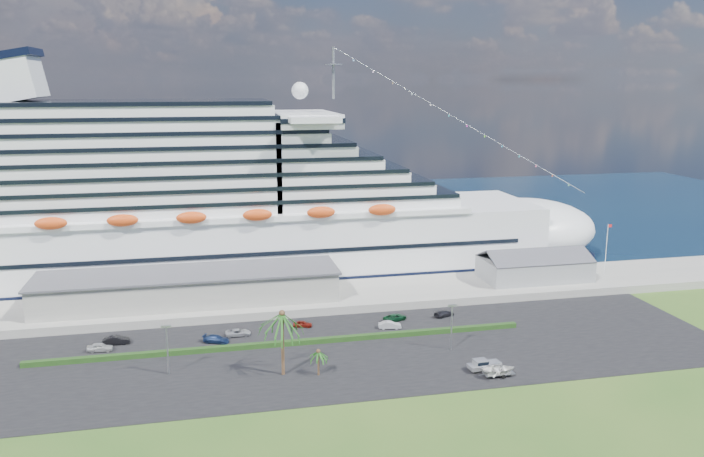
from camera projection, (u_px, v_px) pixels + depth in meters
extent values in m
plane|color=#2B531B|center=(349.00, 380.00, 108.60)|extent=(420.00, 420.00, 0.00)
cube|color=black|center=(336.00, 353.00, 119.08)|extent=(140.00, 38.00, 0.12)
cube|color=gray|center=(310.00, 298.00, 146.58)|extent=(240.00, 20.00, 1.80)
cube|color=#0B1B32|center=(269.00, 220.00, 232.67)|extent=(420.00, 160.00, 0.02)
cube|color=silver|center=(211.00, 244.00, 163.79)|extent=(160.00, 30.00, 16.00)
ellipsoid|color=silver|center=(520.00, 229.00, 180.56)|extent=(40.00, 30.00, 16.00)
cube|color=black|center=(212.00, 272.00, 165.23)|extent=(164.00, 30.60, 2.40)
cube|color=silver|center=(154.00, 155.00, 156.68)|extent=(128.00, 26.00, 24.80)
cube|color=silver|center=(304.00, 119.00, 162.32)|extent=(14.00, 38.00, 3.20)
cube|color=silver|center=(13.00, 77.00, 147.12)|extent=(11.58, 14.00, 11.58)
cylinder|color=gray|center=(333.00, 73.00, 161.58)|extent=(0.70, 0.70, 12.00)
ellipsoid|color=#D94514|center=(191.00, 218.00, 145.79)|extent=(90.00, 2.40, 2.60)
ellipsoid|color=#D94514|center=(192.00, 194.00, 175.95)|extent=(90.00, 2.40, 2.60)
cube|color=black|center=(211.00, 241.00, 163.62)|extent=(144.00, 30.40, 0.90)
cube|color=gray|center=(189.00, 288.00, 140.51)|extent=(60.00, 14.00, 6.00)
cube|color=#4C4C54|center=(188.00, 273.00, 139.85)|extent=(61.00, 15.00, 0.40)
cube|color=gray|center=(534.00, 269.00, 156.78)|extent=(24.00, 12.00, 4.80)
cube|color=#4C4C54|center=(542.00, 257.00, 153.15)|extent=(24.00, 6.31, 2.74)
cube|color=#4C4C54|center=(529.00, 250.00, 158.88)|extent=(24.00, 6.31, 2.74)
cylinder|color=silver|center=(606.00, 249.00, 159.79)|extent=(0.16, 0.16, 12.00)
cube|color=red|center=(610.00, 226.00, 158.71)|extent=(1.00, 0.04, 0.70)
cube|color=black|center=(286.00, 343.00, 122.07)|extent=(88.00, 1.10, 0.90)
cylinder|color=gray|center=(168.00, 351.00, 109.49)|extent=(0.24, 0.24, 8.00)
cube|color=gray|center=(166.00, 327.00, 108.62)|extent=(1.60, 0.35, 0.35)
cylinder|color=gray|center=(451.00, 328.00, 119.55)|extent=(0.24, 0.24, 8.00)
cube|color=gray|center=(452.00, 306.00, 118.68)|extent=(1.60, 0.35, 0.35)
cylinder|color=#47301E|center=(283.00, 344.00, 109.20)|extent=(0.54, 0.54, 10.50)
sphere|color=#47301E|center=(282.00, 313.00, 108.09)|extent=(0.98, 0.98, 0.98)
cylinder|color=#47301E|center=(318.00, 363.00, 109.59)|extent=(0.35, 0.35, 4.20)
sphere|color=#47301E|center=(318.00, 351.00, 109.15)|extent=(0.73, 0.73, 0.73)
imported|color=#B7B7B9|center=(100.00, 347.00, 119.47)|extent=(4.45, 2.01, 1.49)
imported|color=black|center=(116.00, 340.00, 122.65)|extent=(4.70, 1.64, 1.55)
imported|color=#9FA1A8|center=(238.00, 332.00, 126.71)|extent=(4.67, 2.20, 1.29)
imported|color=navy|center=(216.00, 339.00, 123.40)|extent=(5.13, 3.64, 1.38)
imported|color=maroon|center=(303.00, 324.00, 131.24)|extent=(3.90, 2.35, 1.24)
imported|color=silver|center=(390.00, 325.00, 130.42)|extent=(4.50, 2.19, 1.42)
imported|color=#0F3C1F|center=(395.00, 317.00, 134.73)|extent=(5.32, 3.95, 1.34)
imported|color=black|center=(444.00, 313.00, 137.10)|extent=(4.76, 3.17, 1.28)
cylinder|color=black|center=(476.00, 371.00, 110.44)|extent=(0.81, 0.35, 0.78)
cylinder|color=black|center=(471.00, 367.00, 112.22)|extent=(0.81, 0.35, 0.78)
cylinder|color=black|center=(496.00, 369.00, 111.16)|extent=(0.81, 0.35, 0.78)
cylinder|color=black|center=(491.00, 365.00, 112.94)|extent=(0.81, 0.35, 0.78)
cube|color=#B1B3B8|center=(484.00, 366.00, 111.65)|extent=(5.46, 2.45, 0.69)
cube|color=#B1B3B8|center=(493.00, 363.00, 111.87)|extent=(2.52, 2.13, 0.54)
cube|color=#B1B3B8|center=(481.00, 362.00, 111.36)|extent=(2.32, 2.06, 0.93)
cube|color=black|center=(481.00, 362.00, 111.34)|extent=(2.13, 2.09, 0.54)
cube|color=#B1B3B8|center=(471.00, 366.00, 111.14)|extent=(1.05, 1.94, 0.34)
cube|color=gray|center=(499.00, 373.00, 109.28)|extent=(4.99, 1.95, 0.13)
cylinder|color=gray|center=(485.00, 374.00, 108.80)|extent=(2.37, 0.14, 0.09)
cylinder|color=black|center=(504.00, 377.00, 108.50)|extent=(0.69, 0.25, 0.69)
cylinder|color=black|center=(499.00, 372.00, 110.34)|extent=(0.69, 0.25, 0.69)
imported|color=silver|center=(499.00, 369.00, 109.14)|extent=(5.55, 4.03, 1.13)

